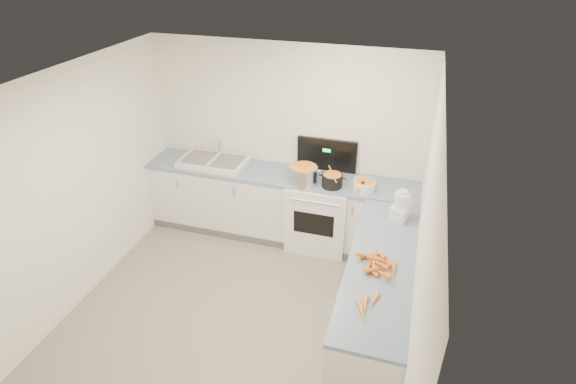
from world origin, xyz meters
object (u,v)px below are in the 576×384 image
(extract_bottle, at_px, (362,188))
(food_processor, at_px, (401,207))
(steel_pot, at_px, (304,176))
(spice_jar, at_px, (358,190))
(black_pot, at_px, (332,181))
(mixing_bowl, at_px, (364,186))
(stove, at_px, (320,212))
(sink, at_px, (214,161))

(extract_bottle, height_order, food_processor, food_processor)
(steel_pot, bearing_deg, spice_jar, -6.30)
(black_pot, distance_m, spice_jar, 0.34)
(black_pot, relative_size, food_processor, 0.73)
(steel_pot, height_order, mixing_bowl, steel_pot)
(stove, height_order, mixing_bowl, stove)
(steel_pot, bearing_deg, sink, 172.90)
(spice_jar, bearing_deg, steel_pot, 173.70)
(food_processor, bearing_deg, sink, 165.85)
(stove, height_order, sink, stove)
(sink, distance_m, spice_jar, 1.95)
(mixing_bowl, height_order, spice_jar, mixing_bowl)
(black_pot, bearing_deg, food_processor, -29.97)
(steel_pot, relative_size, black_pot, 1.33)
(food_processor, bearing_deg, stove, 148.82)
(mixing_bowl, bearing_deg, spice_jar, -113.67)
(stove, bearing_deg, spice_jar, -23.86)
(stove, relative_size, black_pot, 5.46)
(stove, height_order, steel_pot, stove)
(black_pot, bearing_deg, spice_jar, -16.23)
(steel_pot, height_order, food_processor, food_processor)
(stove, height_order, black_pot, stove)
(sink, relative_size, steel_pot, 2.59)
(steel_pot, xyz_separation_m, food_processor, (1.17, -0.46, 0.05))
(stove, bearing_deg, food_processor, -31.18)
(sink, relative_size, food_processor, 2.51)
(extract_bottle, bearing_deg, mixing_bowl, 79.80)
(stove, distance_m, extract_bottle, 0.77)
(black_pot, relative_size, spice_jar, 2.54)
(steel_pot, distance_m, mixing_bowl, 0.73)
(mixing_bowl, bearing_deg, food_processor, -47.87)
(spice_jar, xyz_separation_m, food_processor, (0.50, -0.38, 0.10))
(stove, bearing_deg, sink, 179.38)
(sink, xyz_separation_m, mixing_bowl, (1.99, -0.12, 0.02))
(spice_jar, bearing_deg, extract_bottle, 53.44)
(black_pot, distance_m, food_processor, 0.96)
(sink, height_order, steel_pot, sink)
(extract_bottle, xyz_separation_m, spice_jar, (-0.04, -0.05, -0.01))
(extract_bottle, bearing_deg, sink, 174.84)
(stove, height_order, food_processor, stove)
(steel_pot, bearing_deg, stove, 37.81)
(stove, bearing_deg, extract_bottle, -17.15)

